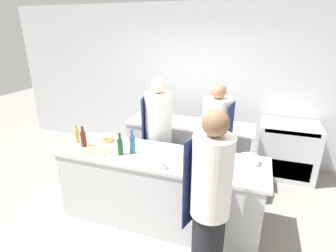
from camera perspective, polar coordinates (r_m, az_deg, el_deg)
ground_plane at (r=3.67m, az=-1.90°, el=-19.38°), size 16.00×16.00×0.00m
wall_back at (r=4.96m, az=6.85°, el=9.23°), size 8.00×0.06×2.80m
prep_counter at (r=3.39m, az=-1.99°, el=-13.33°), size 2.56×0.74×0.93m
pass_counter at (r=4.39m, az=4.52°, el=-5.07°), size 2.02×0.66×0.93m
oven_range at (r=4.80m, az=24.36°, el=-4.74°), size 0.91×0.66×0.92m
chef_at_prep_near at (r=2.43m, az=9.06°, el=-16.59°), size 0.40×0.39×1.77m
chef_at_stove at (r=3.63m, az=10.17°, el=-4.19°), size 0.39×0.38×1.72m
chef_at_pass_far at (r=3.85m, az=-2.06°, el=-2.38°), size 0.43×0.41×1.73m
bottle_olive_oil at (r=3.19m, az=-7.78°, el=-3.84°), size 0.07×0.07×0.31m
bottle_vinegar at (r=3.51m, az=-17.94°, el=-2.62°), size 0.07×0.07×0.28m
bottle_wine at (r=3.65m, az=-19.22°, el=-1.95°), size 0.06×0.06×0.26m
bottle_cooking_oil at (r=3.18m, az=-10.37°, el=-4.32°), size 0.07×0.07×0.28m
bowl_mixing_large at (r=2.99m, az=11.26°, el=-7.64°), size 0.27×0.27×0.07m
bowl_prep_small at (r=3.10m, az=17.24°, el=-7.05°), size 0.23×0.23×0.08m
bowl_ceramic_blue at (r=3.61m, az=-13.16°, el=-2.59°), size 0.18×0.18×0.09m
cup at (r=2.86m, az=-1.06°, el=-8.45°), size 0.10×0.10×0.08m
cutting_board at (r=3.37m, az=-15.35°, el=-5.20°), size 0.36×0.26×0.01m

